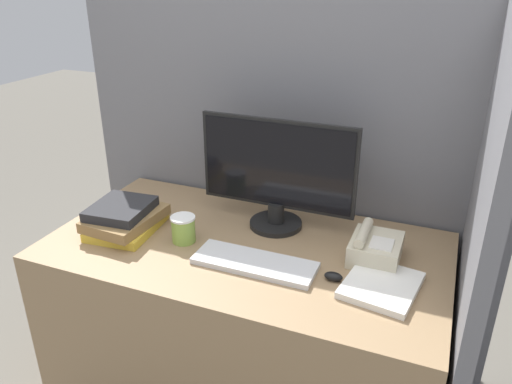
% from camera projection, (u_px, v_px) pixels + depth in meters
% --- Properties ---
extents(cubicle_panel_rear, '(1.88, 0.04, 1.63)m').
position_uv_depth(cubicle_panel_rear, '(284.00, 183.00, 2.21)').
color(cubicle_panel_rear, slate).
rests_on(cubicle_panel_rear, ground_plane).
extents(cubicle_panel_right, '(0.04, 0.85, 1.63)m').
position_uv_depth(cubicle_panel_right, '(472.00, 266.00, 1.60)').
color(cubicle_panel_right, slate).
rests_on(cubicle_panel_right, ground_plane).
extents(desk, '(1.48, 0.79, 0.74)m').
position_uv_depth(desk, '(246.00, 323.00, 2.03)').
color(desk, '#937551').
rests_on(desk, ground_plane).
extents(monitor, '(0.62, 0.21, 0.44)m').
position_uv_depth(monitor, '(277.00, 176.00, 1.92)').
color(monitor, black).
rests_on(monitor, desk).
extents(keyboard, '(0.43, 0.15, 0.02)m').
position_uv_depth(keyboard, '(255.00, 263.00, 1.74)').
color(keyboard, silver).
rests_on(keyboard, desk).
extents(mouse, '(0.06, 0.04, 0.03)m').
position_uv_depth(mouse, '(333.00, 276.00, 1.65)').
color(mouse, black).
rests_on(mouse, desk).
extents(coffee_cup, '(0.09, 0.09, 0.10)m').
position_uv_depth(coffee_cup, '(183.00, 229.00, 1.88)').
color(coffee_cup, '#8CB247').
rests_on(coffee_cup, desk).
extents(book_stack, '(0.25, 0.31, 0.11)m').
position_uv_depth(book_stack, '(125.00, 218.00, 1.95)').
color(book_stack, gold).
rests_on(book_stack, desk).
extents(desk_telephone, '(0.17, 0.20, 0.12)m').
position_uv_depth(desk_telephone, '(375.00, 248.00, 1.76)').
color(desk_telephone, beige).
rests_on(desk_telephone, desk).
extents(paper_pile, '(0.26, 0.29, 0.02)m').
position_uv_depth(paper_pile, '(381.00, 285.00, 1.61)').
color(paper_pile, white).
rests_on(paper_pile, desk).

